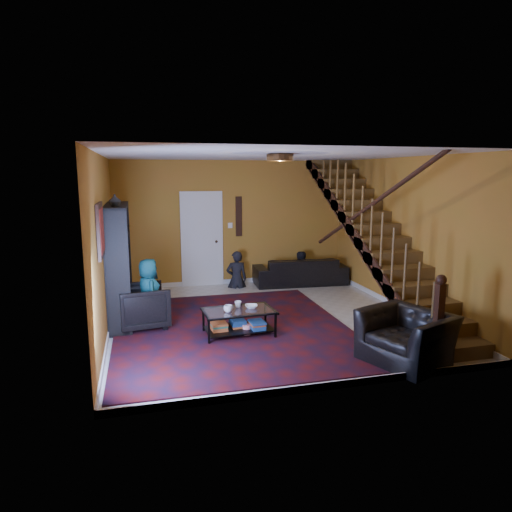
{
  "coord_description": "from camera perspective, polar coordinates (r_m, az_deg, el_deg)",
  "views": [
    {
      "loc": [
        -2.07,
        -7.36,
        2.5
      ],
      "look_at": [
        -0.05,
        0.4,
        1.05
      ],
      "focal_mm": 32.0,
      "sensor_mm": 36.0,
      "label": 1
    }
  ],
  "objects": [
    {
      "name": "sofa",
      "position": [
        10.53,
        5.51,
        -1.85
      ],
      "size": [
        2.14,
        0.95,
        0.61
      ],
      "primitive_type": "imported",
      "rotation": [
        0.0,
        0.0,
        3.08
      ],
      "color": "black",
      "rests_on": "floor"
    },
    {
      "name": "room",
      "position": [
        9.06,
        -9.39,
        -5.6
      ],
      "size": [
        5.5,
        5.5,
        5.5
      ],
      "color": "#B06A27",
      "rests_on": "ground"
    },
    {
      "name": "rug",
      "position": [
        7.53,
        -2.98,
        -9.1
      ],
      "size": [
        3.77,
        4.29,
        0.02
      ],
      "primitive_type": "cube",
      "rotation": [
        0.0,
        0.0,
        -0.01
      ],
      "color": "#490D0D",
      "rests_on": "floor"
    },
    {
      "name": "wall_hanging",
      "position": [
        10.38,
        -2.17,
        4.97
      ],
      "size": [
        0.14,
        0.03,
        0.9
      ],
      "primitive_type": "cube",
      "color": "black",
      "rests_on": "room"
    },
    {
      "name": "person_adult_a",
      "position": [
        10.2,
        -2.44,
        -2.9
      ],
      "size": [
        0.49,
        0.35,
        1.27
      ],
      "primitive_type": "imported",
      "rotation": [
        0.0,
        0.0,
        3.04
      ],
      "color": "black",
      "rests_on": "sofa"
    },
    {
      "name": "armchair_right",
      "position": [
        6.51,
        18.26,
        -9.63
      ],
      "size": [
        1.27,
        1.34,
        0.7
      ],
      "primitive_type": "imported",
      "rotation": [
        0.0,
        0.0,
        -1.18
      ],
      "color": "black",
      "rests_on": "floor"
    },
    {
      "name": "cup_a",
      "position": [
        7.04,
        -3.52,
        -6.58
      ],
      "size": [
        0.14,
        0.14,
        0.11
      ],
      "primitive_type": "imported",
      "rotation": [
        0.0,
        0.0,
        0.06
      ],
      "color": "#999999",
      "rests_on": "coffee_table"
    },
    {
      "name": "person_adult_b",
      "position": [
        10.61,
        5.48,
        -2.62
      ],
      "size": [
        0.6,
        0.47,
        1.2
      ],
      "primitive_type": "imported",
      "rotation": [
        0.0,
        0.0,
        3.11
      ],
      "color": "black",
      "rests_on": "sofa"
    },
    {
      "name": "framed_picture",
      "position": [
        6.52,
        -18.89,
        3.06
      ],
      "size": [
        0.04,
        0.74,
        0.74
      ],
      "primitive_type": "cube",
      "color": "maroon",
      "rests_on": "room"
    },
    {
      "name": "armchair_left",
      "position": [
        7.73,
        -13.92,
        -6.14
      ],
      "size": [
        0.9,
        0.88,
        0.72
      ],
      "primitive_type": "imported",
      "rotation": [
        0.0,
        0.0,
        1.72
      ],
      "color": "black",
      "rests_on": "floor"
    },
    {
      "name": "ceiling_fixture",
      "position": [
        6.88,
        3.01,
        12.2
      ],
      "size": [
        0.4,
        0.4,
        0.1
      ],
      "primitive_type": "cylinder",
      "color": "#3F2814",
      "rests_on": "room"
    },
    {
      "name": "bowl",
      "position": [
        7.24,
        -0.59,
        -6.32
      ],
      "size": [
        0.23,
        0.23,
        0.05
      ],
      "primitive_type": "imported",
      "rotation": [
        0.0,
        0.0,
        -0.19
      ],
      "color": "#999999",
      "rests_on": "coffee_table"
    },
    {
      "name": "popcorn_bucket",
      "position": [
        7.23,
        -1.15,
        -9.19
      ],
      "size": [
        0.16,
        0.16,
        0.16
      ],
      "primitive_type": "cylinder",
      "rotation": [
        0.0,
        0.0,
        -0.2
      ],
      "color": "red",
      "rests_on": "rug"
    },
    {
      "name": "door",
      "position": [
        10.28,
        -6.77,
        1.91
      ],
      "size": [
        0.82,
        0.05,
        2.05
      ],
      "primitive_type": "cube",
      "color": "silver",
      "rests_on": "floor"
    },
    {
      "name": "bookshelf",
      "position": [
        8.11,
        -16.67,
        -1.12
      ],
      "size": [
        0.35,
        1.8,
        2.0
      ],
      "color": "black",
      "rests_on": "floor"
    },
    {
      "name": "person_child",
      "position": [
        7.7,
        -13.25,
        -4.54
      ],
      "size": [
        0.48,
        0.62,
        1.15
      ],
      "primitive_type": "imported",
      "rotation": [
        0.0,
        0.0,
        1.79
      ],
      "color": "#165056",
      "rests_on": "armchair_left"
    },
    {
      "name": "cup_b",
      "position": [
        7.26,
        -2.26,
        -6.06
      ],
      "size": [
        0.14,
        0.14,
        0.1
      ],
      "primitive_type": "imported",
      "rotation": [
        0.0,
        0.0,
        -0.38
      ],
      "color": "#999999",
      "rests_on": "coffee_table"
    },
    {
      "name": "floor",
      "position": [
        8.05,
        1.09,
        -7.88
      ],
      "size": [
        5.5,
        5.5,
        0.0
      ],
      "primitive_type": "plane",
      "color": "beige",
      "rests_on": "ground"
    },
    {
      "name": "vase",
      "position": [
        7.48,
        -17.23,
        6.66
      ],
      "size": [
        0.18,
        0.18,
        0.19
      ],
      "primitive_type": "imported",
      "color": "#999999",
      "rests_on": "bookshelf"
    },
    {
      "name": "staircase",
      "position": [
        8.54,
        14.98,
        2.47
      ],
      "size": [
        0.95,
        5.02,
        3.18
      ],
      "color": "brown",
      "rests_on": "floor"
    },
    {
      "name": "coffee_table",
      "position": [
        7.21,
        -2.18,
        -8.1
      ],
      "size": [
        1.13,
        0.71,
        0.42
      ],
      "rotation": [
        0.0,
        0.0,
        0.07
      ],
      "color": "black",
      "rests_on": "floor"
    }
  ]
}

